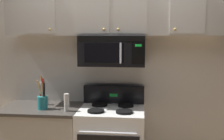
{
  "coord_description": "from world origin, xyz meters",
  "views": [
    {
      "loc": [
        0.34,
        -2.71,
        1.77
      ],
      "look_at": [
        0.0,
        0.49,
        1.35
      ],
      "focal_mm": 44.61,
      "sensor_mm": 36.0,
      "label": 1
    }
  ],
  "objects_px": {
    "pepper_mill": "(67,103)",
    "utensil_crock_teal": "(42,100)",
    "salt_shaker": "(47,101)",
    "over_range_microwave": "(112,50)"
  },
  "relations": [
    {
      "from": "salt_shaker",
      "to": "pepper_mill",
      "type": "xyz_separation_m",
      "value": [
        0.32,
        -0.26,
        0.05
      ]
    },
    {
      "from": "salt_shaker",
      "to": "pepper_mill",
      "type": "relative_size",
      "value": 0.54
    },
    {
      "from": "utensil_crock_teal",
      "to": "salt_shaker",
      "type": "bearing_deg",
      "value": 95.74
    },
    {
      "from": "pepper_mill",
      "to": "over_range_microwave",
      "type": "bearing_deg",
      "value": 28.37
    },
    {
      "from": "over_range_microwave",
      "to": "pepper_mill",
      "type": "xyz_separation_m",
      "value": [
        -0.49,
        -0.27,
        -0.57
      ]
    },
    {
      "from": "pepper_mill",
      "to": "utensil_crock_teal",
      "type": "bearing_deg",
      "value": 169.18
    },
    {
      "from": "over_range_microwave",
      "to": "utensil_crock_teal",
      "type": "height_order",
      "value": "over_range_microwave"
    },
    {
      "from": "utensil_crock_teal",
      "to": "pepper_mill",
      "type": "distance_m",
      "value": 0.31
    },
    {
      "from": "utensil_crock_teal",
      "to": "over_range_microwave",
      "type": "bearing_deg",
      "value": 14.66
    },
    {
      "from": "utensil_crock_teal",
      "to": "salt_shaker",
      "type": "relative_size",
      "value": 3.63
    }
  ]
}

